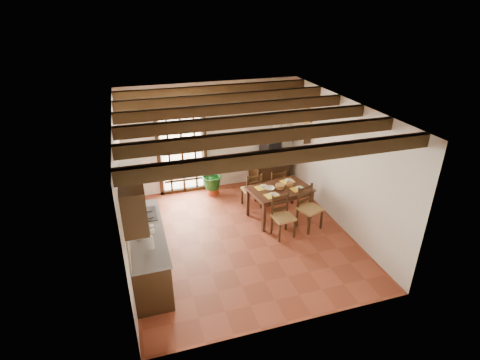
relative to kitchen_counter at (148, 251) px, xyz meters
name	(u,v)px	position (x,y,z in m)	size (l,w,h in m)	color
ground_plane	(241,237)	(1.96, 0.60, -0.47)	(5.00, 5.00, 0.00)	brown
room_shell	(241,158)	(1.96, 0.60, 1.34)	(4.52, 5.02, 2.81)	silver
ceiling_beams	(241,114)	(1.96, 0.60, 2.22)	(4.50, 4.34, 0.20)	black
french_door	(182,149)	(1.16, 3.05, 0.70)	(1.26, 0.11, 2.32)	white
kitchen_counter	(148,251)	(0.00, 0.00, 0.00)	(0.64, 2.25, 1.38)	black
upper_cabinet	(133,205)	(-0.12, -0.70, 1.38)	(0.35, 0.80, 0.70)	black
range_hood	(132,177)	(-0.09, 0.55, 1.26)	(0.38, 0.60, 0.54)	white
counter_items	(144,226)	(0.00, 0.09, 0.49)	(0.50, 1.43, 0.25)	black
dining_table	(280,192)	(3.04, 1.14, 0.17)	(1.48, 1.08, 0.74)	#391D12
chair_near_left	(283,224)	(2.82, 0.40, -0.19)	(0.47, 0.45, 0.91)	#A77F47
chair_near_right	(309,216)	(3.49, 0.51, -0.17)	(0.56, 0.55, 0.97)	#A77F47
chair_far_left	(252,196)	(2.59, 1.77, -0.19)	(0.45, 0.43, 0.91)	#A77F47
chair_far_right	(276,191)	(3.26, 1.88, -0.20)	(0.40, 0.38, 0.86)	#A77F47
table_setting	(280,188)	(3.04, 1.14, 0.28)	(0.99, 0.66, 0.09)	yellow
table_bowl	(270,189)	(2.79, 1.15, 0.29)	(0.22, 0.22, 0.05)	white
sideboard	(270,168)	(3.46, 2.83, -0.02)	(1.06, 0.48, 0.90)	black
crt_tv	(271,146)	(3.46, 2.82, 0.61)	(0.51, 0.49, 0.38)	black
fuse_box	(268,119)	(3.46, 3.08, 1.28)	(0.25, 0.03, 0.32)	white
plant_pot	(213,190)	(1.84, 2.66, -0.36)	(0.33, 0.33, 0.20)	#993216
potted_plant	(213,174)	(1.84, 2.66, 0.10)	(1.91, 1.64, 2.13)	#144C19
wall_shelf	(304,136)	(4.10, 2.20, 1.04)	(0.20, 0.42, 0.20)	black
shelf_vase	(305,131)	(4.10, 2.20, 1.18)	(0.15, 0.15, 0.15)	#B2BFB2
shelf_flowers	(305,123)	(4.10, 2.20, 1.38)	(0.14, 0.14, 0.36)	yellow
framed_picture	(309,115)	(4.18, 2.20, 1.58)	(0.03, 0.32, 0.32)	brown
pendant_lamp	(281,130)	(3.04, 1.24, 1.60)	(0.36, 0.36, 0.84)	black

